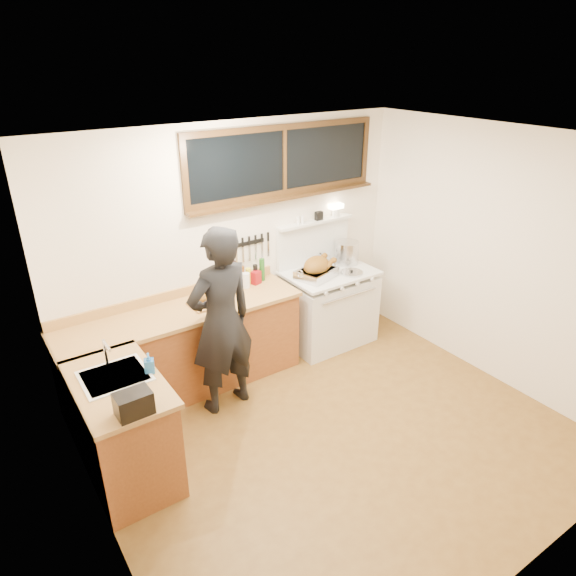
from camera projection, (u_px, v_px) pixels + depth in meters
ground_plane at (336, 436)px, 4.69m from camera, size 4.00×3.50×0.02m
room_shell at (344, 269)px, 3.99m from camera, size 4.10×3.60×2.65m
counter_back at (185, 350)px, 5.18m from camera, size 2.44×0.64×1.00m
counter_left at (123, 429)px, 4.10m from camera, size 0.64×1.09×0.90m
sink_unit at (116, 382)px, 4.00m from camera, size 0.50×0.45×0.37m
vintage_stove at (328, 305)px, 6.06m from camera, size 1.02×0.74×1.58m
back_window at (285, 169)px, 5.42m from camera, size 2.32×0.13×0.77m
left_doorway at (124, 476)px, 2.80m from camera, size 0.02×1.04×2.17m
knife_strip at (247, 245)px, 5.50m from camera, size 0.52×0.03×0.28m
man at (221, 322)px, 4.73m from camera, size 0.72×0.51×1.85m
soap_bottle at (149, 363)px, 4.00m from camera, size 0.10×0.10×0.17m
toaster at (134, 403)px, 3.54m from camera, size 0.25×0.18×0.17m
cutting_board at (208, 299)px, 5.09m from camera, size 0.38×0.29×0.13m
roast_turkey at (317, 269)px, 5.68m from camera, size 0.51×0.44×0.25m
stockpot at (347, 252)px, 6.05m from camera, size 0.30×0.30×0.27m
saucepan at (324, 261)px, 5.99m from camera, size 0.20×0.29×0.12m
pot_lid at (352, 272)px, 5.81m from camera, size 0.27×0.27×0.04m
coffee_tin at (256, 278)px, 5.53m from camera, size 0.12×0.10×0.14m
pitcher at (246, 280)px, 5.45m from camera, size 0.10×0.10×0.16m
bottle_cluster at (246, 274)px, 5.50m from camera, size 0.42×0.07×0.30m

